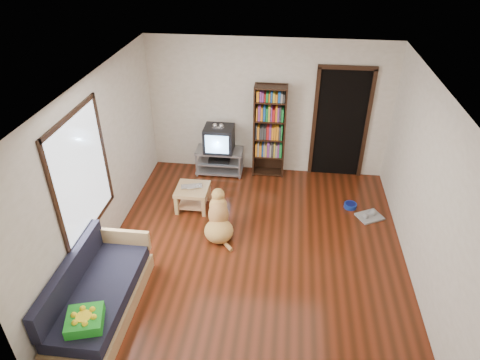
# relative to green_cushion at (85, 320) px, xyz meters

# --- Properties ---
(ground) EXTENTS (5.00, 5.00, 0.00)m
(ground) POSITION_rel_green_cushion_xyz_m (1.75, 1.95, -0.49)
(ground) COLOR #5C210F
(ground) RESTS_ON ground
(ceiling) EXTENTS (5.00, 5.00, 0.00)m
(ceiling) POSITION_rel_green_cushion_xyz_m (1.75, 1.95, 2.11)
(ceiling) COLOR white
(ceiling) RESTS_ON ground
(wall_back) EXTENTS (4.50, 0.00, 4.50)m
(wall_back) POSITION_rel_green_cushion_xyz_m (1.75, 4.45, 0.81)
(wall_back) COLOR silver
(wall_back) RESTS_ON ground
(wall_front) EXTENTS (4.50, 0.00, 4.50)m
(wall_front) POSITION_rel_green_cushion_xyz_m (1.75, -0.55, 0.81)
(wall_front) COLOR silver
(wall_front) RESTS_ON ground
(wall_left) EXTENTS (0.00, 5.00, 5.00)m
(wall_left) POSITION_rel_green_cushion_xyz_m (-0.50, 1.95, 0.81)
(wall_left) COLOR silver
(wall_left) RESTS_ON ground
(wall_right) EXTENTS (0.00, 5.00, 5.00)m
(wall_right) POSITION_rel_green_cushion_xyz_m (4.00, 1.95, 0.81)
(wall_right) COLOR silver
(wall_right) RESTS_ON ground
(green_cushion) EXTENTS (0.49, 0.49, 0.13)m
(green_cushion) POSITION_rel_green_cushion_xyz_m (0.00, 0.00, 0.00)
(green_cushion) COLOR green
(green_cushion) RESTS_ON sofa
(laptop) EXTENTS (0.41, 0.32, 0.03)m
(laptop) POSITION_rel_green_cushion_xyz_m (0.58, 2.93, -0.07)
(laptop) COLOR silver
(laptop) RESTS_ON coffee_table
(dog_bowl) EXTENTS (0.22, 0.22, 0.08)m
(dog_bowl) POSITION_rel_green_cushion_xyz_m (3.31, 3.28, -0.45)
(dog_bowl) COLOR navy
(dog_bowl) RESTS_ON ground
(grey_rag) EXTENTS (0.50, 0.47, 0.03)m
(grey_rag) POSITION_rel_green_cushion_xyz_m (3.61, 3.03, -0.47)
(grey_rag) COLOR gray
(grey_rag) RESTS_ON ground
(window) EXTENTS (0.03, 1.46, 1.70)m
(window) POSITION_rel_green_cushion_xyz_m (-0.48, 1.45, 1.01)
(window) COLOR white
(window) RESTS_ON wall_left
(doorway) EXTENTS (1.03, 0.05, 2.19)m
(doorway) POSITION_rel_green_cushion_xyz_m (3.10, 4.43, 0.63)
(doorway) COLOR black
(doorway) RESTS_ON wall_back
(tv_stand) EXTENTS (0.90, 0.45, 0.50)m
(tv_stand) POSITION_rel_green_cushion_xyz_m (0.85, 4.20, -0.22)
(tv_stand) COLOR #99999E
(tv_stand) RESTS_ON ground
(crt_tv) EXTENTS (0.55, 0.52, 0.58)m
(crt_tv) POSITION_rel_green_cushion_xyz_m (0.85, 4.22, 0.26)
(crt_tv) COLOR black
(crt_tv) RESTS_ON tv_stand
(bookshelf) EXTENTS (0.60, 0.30, 1.80)m
(bookshelf) POSITION_rel_green_cushion_xyz_m (1.80, 4.29, 0.51)
(bookshelf) COLOR black
(bookshelf) RESTS_ON ground
(sofa) EXTENTS (0.80, 1.80, 0.80)m
(sofa) POSITION_rel_green_cushion_xyz_m (-0.12, 0.57, -0.23)
(sofa) COLOR tan
(sofa) RESTS_ON ground
(coffee_table) EXTENTS (0.55, 0.55, 0.40)m
(coffee_table) POSITION_rel_green_cushion_xyz_m (0.58, 2.96, -0.21)
(coffee_table) COLOR tan
(coffee_table) RESTS_ON ground
(dog) EXTENTS (0.53, 0.85, 0.74)m
(dog) POSITION_rel_green_cushion_xyz_m (1.14, 2.31, -0.22)
(dog) COLOR #D5A852
(dog) RESTS_ON ground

